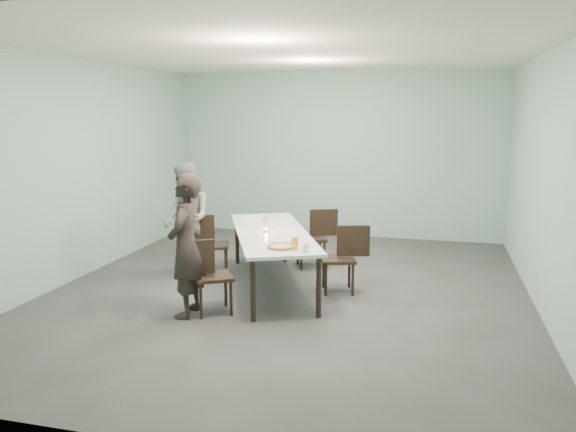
% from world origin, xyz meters
% --- Properties ---
extents(ground, '(7.00, 7.00, 0.00)m').
position_xyz_m(ground, '(0.00, 0.00, 0.00)').
color(ground, '#333335').
rests_on(ground, ground).
extents(room_shell, '(6.02, 7.02, 3.01)m').
position_xyz_m(room_shell, '(0.00, 0.00, 2.03)').
color(room_shell, '#8FB4AE').
rests_on(room_shell, ground).
extents(table, '(1.87, 2.74, 0.75)m').
position_xyz_m(table, '(-0.27, 0.17, 0.69)').
color(table, white).
rests_on(table, ground).
extents(chair_near_left, '(0.64, 0.58, 0.87)m').
position_xyz_m(chair_near_left, '(-0.72, -0.99, 0.50)').
color(chair_near_left, black).
rests_on(chair_near_left, ground).
extents(chair_far_left, '(0.65, 0.53, 0.87)m').
position_xyz_m(chair_far_left, '(-1.29, 0.44, 0.50)').
color(chair_far_left, black).
rests_on(chair_far_left, ground).
extents(chair_near_right, '(0.65, 0.52, 0.87)m').
position_xyz_m(chair_near_right, '(0.69, 0.20, 0.50)').
color(chair_near_right, black).
rests_on(chair_near_right, ground).
extents(chair_far_right, '(0.65, 0.55, 0.87)m').
position_xyz_m(chair_far_right, '(0.10, 1.27, 0.50)').
color(chair_far_right, black).
rests_on(chair_far_right, ground).
extents(diner_near, '(0.44, 0.63, 1.63)m').
position_xyz_m(diner_near, '(-0.91, -1.09, 0.82)').
color(diner_near, black).
rests_on(diner_near, ground).
extents(diner_far, '(0.97, 0.98, 1.60)m').
position_xyz_m(diner_far, '(-1.58, 0.40, 0.80)').
color(diner_far, gray).
rests_on(diner_far, ground).
extents(pizza, '(0.34, 0.34, 0.04)m').
position_xyz_m(pizza, '(0.09, -0.70, 0.77)').
color(pizza, white).
rests_on(pizza, table).
extents(side_plate, '(0.18, 0.18, 0.01)m').
position_xyz_m(side_plate, '(0.09, -0.25, 0.76)').
color(side_plate, white).
rests_on(side_plate, table).
extents(beer_glass, '(0.08, 0.08, 0.15)m').
position_xyz_m(beer_glass, '(0.27, -0.73, 0.82)').
color(beer_glass, gold).
rests_on(beer_glass, table).
extents(water_tumbler, '(0.08, 0.08, 0.09)m').
position_xyz_m(water_tumbler, '(0.40, -0.78, 0.80)').
color(water_tumbler, silver).
rests_on(water_tumbler, table).
extents(tealight, '(0.06, 0.06, 0.05)m').
position_xyz_m(tealight, '(-0.33, 0.11, 0.77)').
color(tealight, silver).
rests_on(tealight, table).
extents(amber_tumbler, '(0.07, 0.07, 0.08)m').
position_xyz_m(amber_tumbler, '(-0.55, 0.80, 0.79)').
color(amber_tumbler, gold).
rests_on(amber_tumbler, table).
extents(menu, '(0.36, 0.32, 0.01)m').
position_xyz_m(menu, '(-0.78, 0.89, 0.75)').
color(menu, silver).
rests_on(menu, table).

